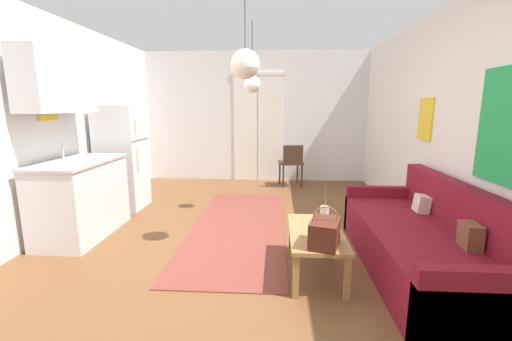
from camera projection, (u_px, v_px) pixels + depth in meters
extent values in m
cube|color=brown|center=(232.00, 260.00, 3.48)|extent=(5.10, 7.89, 0.10)
cube|color=silver|center=(255.00, 117.00, 6.84)|extent=(4.70, 0.10, 2.62)
cube|color=white|center=(246.00, 129.00, 6.83)|extent=(0.48, 0.02, 2.15)
cube|color=white|center=(270.00, 129.00, 6.80)|extent=(0.48, 0.02, 2.15)
cube|color=white|center=(258.00, 73.00, 6.60)|extent=(1.05, 0.03, 0.06)
cube|color=white|center=(476.00, 131.00, 3.07)|extent=(0.10, 7.49, 2.62)
cube|color=yellow|center=(426.00, 119.00, 3.99)|extent=(0.02, 0.36, 0.51)
cube|color=white|center=(6.00, 129.00, 3.36)|extent=(0.10, 7.49, 2.62)
cube|color=yellow|center=(46.00, 103.00, 3.85)|extent=(0.02, 0.32, 0.40)
cube|color=brown|center=(239.00, 226.00, 4.30)|extent=(1.19, 3.12, 0.01)
cube|color=maroon|center=(415.00, 249.00, 3.11)|extent=(0.88, 2.19, 0.44)
cube|color=maroon|center=(458.00, 230.00, 3.04)|extent=(0.15, 2.19, 0.85)
cube|color=maroon|center=(484.00, 310.00, 2.07)|extent=(0.88, 0.11, 0.57)
cube|color=maroon|center=(382.00, 209.00, 4.11)|extent=(0.88, 0.11, 0.57)
cube|color=brown|center=(470.00, 236.00, 2.60)|extent=(0.14, 0.21, 0.21)
cube|color=beige|center=(422.00, 204.00, 3.49)|extent=(0.15, 0.19, 0.19)
cube|color=#A87542|center=(316.00, 233.00, 3.06)|extent=(0.49, 0.97, 0.04)
cube|color=#A87542|center=(296.00, 276.00, 2.68)|extent=(0.05, 0.05, 0.37)
cube|color=#A87542|center=(347.00, 278.00, 2.65)|extent=(0.05, 0.05, 0.37)
cube|color=#A87542|center=(291.00, 235.00, 3.55)|extent=(0.05, 0.05, 0.37)
cube|color=#A87542|center=(330.00, 236.00, 3.52)|extent=(0.05, 0.05, 0.37)
cylinder|color=beige|center=(324.00, 215.00, 3.24)|extent=(0.09, 0.09, 0.17)
cylinder|color=#477F42|center=(325.00, 196.00, 3.20)|extent=(0.01, 0.01, 0.22)
cube|color=#512319|center=(325.00, 233.00, 2.72)|extent=(0.30, 0.37, 0.22)
torus|color=brown|center=(325.00, 218.00, 2.70)|extent=(0.21, 0.01, 0.21)
cube|color=white|center=(122.00, 157.00, 4.99)|extent=(0.59, 0.60, 1.56)
cube|color=#4C4C51|center=(140.00, 140.00, 4.92)|extent=(0.01, 0.58, 0.01)
cylinder|color=#B7BABF|center=(136.00, 128.00, 4.72)|extent=(0.02, 0.02, 0.22)
cylinder|color=#B7BABF|center=(138.00, 160.00, 4.81)|extent=(0.02, 0.02, 0.34)
cube|color=silver|center=(82.00, 200.00, 3.95)|extent=(0.60, 1.18, 0.88)
cube|color=#B7BABF|center=(78.00, 162.00, 3.87)|extent=(0.63, 1.21, 0.03)
cube|color=#999BA0|center=(84.00, 164.00, 3.98)|extent=(0.36, 0.40, 0.10)
cylinder|color=#B7BABF|center=(63.00, 151.00, 3.97)|extent=(0.02, 0.02, 0.20)
cube|color=silver|center=(57.00, 82.00, 3.70)|extent=(0.32, 1.07, 0.68)
cylinder|color=#382619|center=(297.00, 173.00, 6.65)|extent=(0.03, 0.03, 0.45)
cylinder|color=#382619|center=(280.00, 173.00, 6.60)|extent=(0.03, 0.03, 0.45)
cylinder|color=#382619|center=(302.00, 176.00, 6.32)|extent=(0.03, 0.03, 0.45)
cylinder|color=#382619|center=(283.00, 177.00, 6.27)|extent=(0.03, 0.03, 0.45)
cube|color=#382619|center=(291.00, 163.00, 6.41)|extent=(0.49, 0.47, 0.04)
cube|color=#382619|center=(293.00, 155.00, 6.20)|extent=(0.38, 0.10, 0.35)
cylinder|color=black|center=(245.00, 19.00, 3.12)|extent=(0.01, 0.01, 0.54)
sphere|color=white|center=(245.00, 64.00, 3.20)|extent=(0.28, 0.28, 0.28)
cylinder|color=black|center=(252.00, 49.00, 4.35)|extent=(0.01, 0.01, 0.68)
sphere|color=white|center=(252.00, 84.00, 4.44)|extent=(0.22, 0.22, 0.22)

